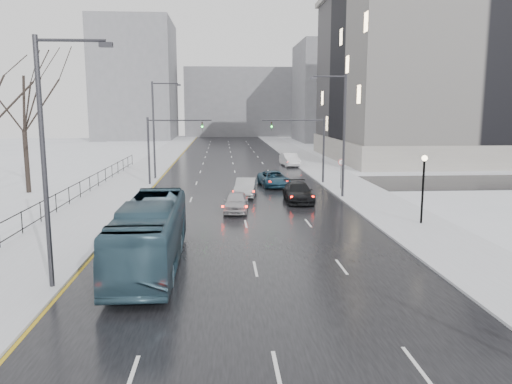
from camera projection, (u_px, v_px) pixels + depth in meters
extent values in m
cube|color=black|center=(234.00, 170.00, 60.18)|extent=(16.00, 150.00, 0.04)
cube|color=black|center=(237.00, 184.00, 48.37)|extent=(130.00, 10.00, 0.04)
cube|color=silver|center=(146.00, 170.00, 59.46)|extent=(5.00, 150.00, 0.16)
cube|color=silver|center=(320.00, 168.00, 60.88)|extent=(5.00, 150.00, 0.16)
cube|color=white|center=(65.00, 171.00, 58.82)|extent=(14.00, 150.00, 0.12)
cube|color=black|center=(28.00, 209.00, 29.55)|extent=(0.04, 70.00, 0.05)
cube|color=black|center=(29.00, 225.00, 29.71)|extent=(0.04, 70.00, 0.05)
cylinder|color=black|center=(29.00, 219.00, 29.65)|extent=(0.06, 0.06, 1.30)
cylinder|color=#2D2D33|center=(344.00, 137.00, 40.24)|extent=(0.20, 0.20, 10.00)
cylinder|color=#2D2D33|center=(330.00, 76.00, 39.37)|extent=(2.60, 0.12, 0.12)
cube|color=#2D2D33|center=(313.00, 78.00, 39.30)|extent=(0.50, 0.25, 0.18)
cylinder|color=#2D2D33|center=(44.00, 167.00, 19.43)|extent=(0.20, 0.20, 10.00)
cylinder|color=#2D2D33|center=(71.00, 40.00, 18.73)|extent=(2.60, 0.12, 0.12)
cube|color=#2D2D33|center=(106.00, 45.00, 18.84)|extent=(0.50, 0.25, 0.18)
cylinder|color=#2D2D33|center=(154.00, 131.00, 50.92)|extent=(0.20, 0.20, 10.00)
cylinder|color=#2D2D33|center=(165.00, 83.00, 50.22)|extent=(2.60, 0.12, 0.12)
cube|color=#2D2D33|center=(178.00, 85.00, 50.33)|extent=(0.50, 0.25, 0.18)
cylinder|color=black|center=(423.00, 192.00, 31.05)|extent=(0.14, 0.14, 4.00)
sphere|color=#FFE5B2|center=(425.00, 158.00, 30.70)|extent=(0.36, 0.36, 0.36)
cylinder|color=#2D2D33|center=(324.00, 151.00, 48.40)|extent=(0.20, 0.20, 6.50)
cylinder|color=#2D2D33|center=(293.00, 120.00, 47.72)|extent=(6.00, 0.12, 0.12)
imported|color=#2D2D33|center=(271.00, 127.00, 47.67)|extent=(0.15, 0.18, 0.90)
sphere|color=#19FF33|center=(272.00, 127.00, 47.53)|extent=(0.16, 0.16, 0.16)
cylinder|color=#2D2D33|center=(149.00, 152.00, 47.27)|extent=(0.20, 0.20, 6.50)
cylinder|color=#2D2D33|center=(180.00, 120.00, 46.99)|extent=(6.00, 0.12, 0.12)
imported|color=#2D2D33|center=(202.00, 127.00, 47.23)|extent=(0.15, 0.18, 0.90)
sphere|color=#19FF33|center=(202.00, 127.00, 47.08)|extent=(0.16, 0.16, 0.16)
cylinder|color=#2D2D33|center=(341.00, 175.00, 44.82)|extent=(0.06, 0.06, 2.50)
cylinder|color=white|center=(341.00, 162.00, 44.64)|extent=(0.60, 0.03, 0.60)
torus|color=#B20C0C|center=(341.00, 162.00, 44.64)|extent=(0.58, 0.06, 0.58)
cube|color=gray|center=(472.00, 76.00, 72.38)|extent=(40.00, 30.00, 24.00)
cube|color=gray|center=(467.00, 148.00, 74.11)|extent=(40.60, 30.60, 3.00)
cube|color=slate|center=(350.00, 93.00, 114.39)|extent=(24.00, 20.00, 22.00)
cube|color=slate|center=(136.00, 81.00, 120.36)|extent=(18.00, 22.00, 28.00)
cube|color=slate|center=(241.00, 103.00, 137.70)|extent=(30.00, 18.00, 18.00)
imported|color=#304D5D|center=(150.00, 234.00, 22.92)|extent=(2.67, 10.98, 3.05)
imported|color=#A8A6AB|center=(236.00, 202.00, 35.38)|extent=(2.00, 4.25, 1.40)
imported|color=#949598|center=(246.00, 187.00, 41.67)|extent=(2.22, 4.77, 1.51)
imported|color=navy|center=(274.00, 179.00, 47.02)|extent=(2.97, 5.39, 1.43)
imported|color=black|center=(298.00, 192.00, 39.19)|extent=(2.14, 5.17, 1.49)
imported|color=white|center=(290.00, 160.00, 63.77)|extent=(2.25, 5.18, 1.66)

